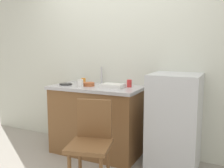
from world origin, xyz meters
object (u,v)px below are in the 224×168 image
object	(u,v)px
cup_white	(81,83)
cup_orange	(83,81)
refrigerator	(174,122)
cup_red	(129,83)
terracotta_bowl	(89,84)
chair	(91,141)
dish_tray	(113,86)
hotplate	(66,84)

from	to	relation	value
cup_white	cup_orange	bearing A→B (deg)	116.13
cup_white	cup_orange	size ratio (longest dim) A/B	1.31
refrigerator	cup_orange	bearing A→B (deg)	173.85
refrigerator	cup_orange	xyz separation A→B (m)	(-1.32, 0.14, 0.39)
refrigerator	cup_red	world-z (taller)	refrigerator
terracotta_bowl	chair	bearing A→B (deg)	-58.13
cup_orange	dish_tray	bearing A→B (deg)	-18.66
refrigerator	cup_orange	distance (m)	1.39
terracotta_bowl	cup_red	bearing A→B (deg)	16.28
hotplate	chair	bearing A→B (deg)	-41.44
cup_white	terracotta_bowl	bearing A→B (deg)	68.70
dish_tray	terracotta_bowl	world-z (taller)	dish_tray
refrigerator	hotplate	bearing A→B (deg)	-176.57
chair	terracotta_bowl	xyz separation A→B (m)	(-0.47, 0.76, 0.44)
dish_tray	hotplate	bearing A→B (deg)	-176.26
hotplate	terracotta_bowl	bearing A→B (deg)	6.89
chair	hotplate	world-z (taller)	hotplate
dish_tray	cup_orange	world-z (taller)	cup_orange
terracotta_bowl	cup_orange	bearing A→B (deg)	137.13
dish_tray	cup_white	world-z (taller)	cup_white
refrigerator	chair	world-z (taller)	refrigerator
chair	cup_red	world-z (taller)	cup_red
cup_red	cup_white	distance (m)	0.63
terracotta_bowl	cup_white	distance (m)	0.14
chair	dish_tray	size ratio (longest dim) A/B	3.18
terracotta_bowl	cup_red	size ratio (longest dim) A/B	1.54
chair	terracotta_bowl	distance (m)	1.00
cup_white	cup_orange	xyz separation A→B (m)	(-0.15, 0.31, -0.01)
terracotta_bowl	cup_red	distance (m)	0.53
refrigerator	terracotta_bowl	size ratio (longest dim) A/B	7.59
cup_white	cup_orange	world-z (taller)	cup_white
refrigerator	cup_white	distance (m)	1.25
refrigerator	chair	size ratio (longest dim) A/B	1.26
terracotta_bowl	cup_white	size ratio (longest dim) A/B	1.51
hotplate	cup_red	xyz separation A→B (m)	(0.86, 0.19, 0.04)
chair	cup_red	bearing A→B (deg)	73.40
cup_white	hotplate	bearing A→B (deg)	164.01
dish_tray	cup_red	bearing A→B (deg)	41.23
refrigerator	hotplate	distance (m)	1.51
cup_orange	hotplate	bearing A→B (deg)	-121.27
refrigerator	cup_orange	size ratio (longest dim) A/B	14.92
cup_red	cup_orange	size ratio (longest dim) A/B	1.27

